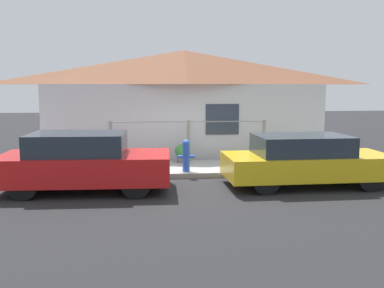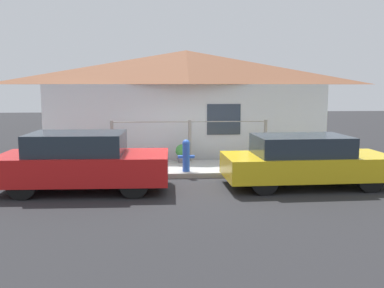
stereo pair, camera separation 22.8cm
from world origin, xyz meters
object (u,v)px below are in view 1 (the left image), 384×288
object	(u,v)px
fire_hydrant	(186,155)
potted_plant_near_hydrant	(181,152)
car_right	(305,160)
car_left	(84,162)

from	to	relation	value
fire_hydrant	potted_plant_near_hydrant	world-z (taller)	fire_hydrant
car_right	potted_plant_near_hydrant	bearing A→B (deg)	134.59
potted_plant_near_hydrant	car_right	bearing A→B (deg)	-44.11
car_left	potted_plant_near_hydrant	xyz separation A→B (m)	(2.51, 2.80, -0.24)
car_right	fire_hydrant	bearing A→B (deg)	152.12
fire_hydrant	potted_plant_near_hydrant	bearing A→B (deg)	91.61
car_left	potted_plant_near_hydrant	distance (m)	3.77
car_left	car_right	xyz separation A→B (m)	(5.40, -0.00, -0.05)
car_left	fire_hydrant	xyz separation A→B (m)	(2.55, 1.42, -0.10)
potted_plant_near_hydrant	fire_hydrant	bearing A→B (deg)	-88.39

